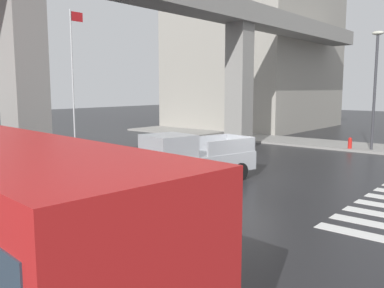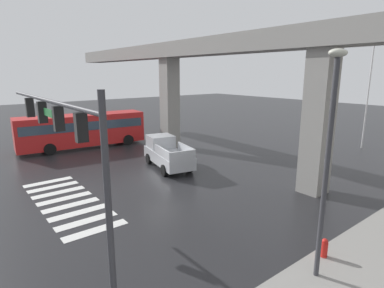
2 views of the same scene
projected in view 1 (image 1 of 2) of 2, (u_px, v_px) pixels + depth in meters
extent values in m
plane|color=#232326|center=(253.00, 180.00, 17.59)|extent=(120.00, 120.00, 0.00)
cube|color=silver|center=(368.00, 236.00, 10.94)|extent=(0.55, 2.80, 0.01)
cube|color=silver|center=(380.00, 225.00, 11.77)|extent=(0.55, 2.80, 0.01)
cube|color=gray|center=(25.00, 87.00, 15.10)|extent=(1.30, 1.30, 7.84)
cube|color=gray|center=(239.00, 88.00, 25.93)|extent=(1.30, 1.30, 7.84)
cube|color=gray|center=(325.00, 144.00, 28.46)|extent=(4.00, 36.00, 0.15)
cube|color=#A8AAAF|center=(197.00, 163.00, 17.17)|extent=(5.38, 2.90, 0.80)
cube|color=#A8AAAF|center=(168.00, 146.00, 16.16)|extent=(2.02, 2.06, 0.90)
cube|color=#3F5160|center=(158.00, 147.00, 15.87)|extent=(0.44, 1.66, 0.77)
cube|color=#A8AAAF|center=(232.00, 147.00, 17.10)|extent=(2.62, 0.64, 0.60)
cube|color=#A8AAAF|center=(205.00, 142.00, 18.46)|extent=(2.62, 0.64, 0.60)
cube|color=#A8AAAF|center=(240.00, 142.00, 18.62)|extent=(0.45, 1.73, 0.60)
cylinder|color=black|center=(180.00, 182.00, 15.55)|extent=(0.80, 0.43, 0.76)
cylinder|color=black|center=(153.00, 174.00, 16.95)|extent=(0.80, 0.43, 0.76)
cylinder|color=black|center=(239.00, 172.00, 17.50)|extent=(0.80, 0.43, 0.76)
cylinder|color=black|center=(211.00, 165.00, 18.90)|extent=(0.80, 0.43, 0.76)
cylinder|color=#38383D|center=(374.00, 95.00, 24.92)|extent=(0.16, 0.16, 7.00)
ellipsoid|color=beige|center=(378.00, 33.00, 24.43)|extent=(0.44, 0.70, 0.24)
cylinder|color=red|center=(350.00, 145.00, 25.77)|extent=(0.24, 0.24, 0.70)
sphere|color=red|center=(350.00, 139.00, 25.72)|extent=(0.22, 0.22, 0.22)
cylinder|color=silver|center=(73.00, 75.00, 31.76)|extent=(0.12, 0.12, 9.80)
cube|color=red|center=(76.00, 17.00, 31.59)|extent=(1.10, 0.04, 0.70)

